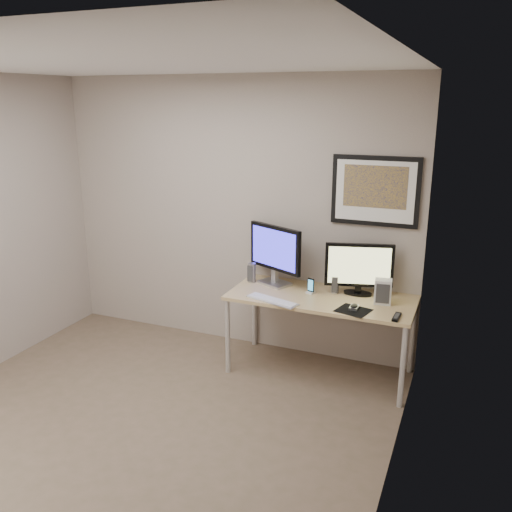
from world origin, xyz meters
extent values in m
plane|color=brown|center=(0.00, 0.00, 0.00)|extent=(3.60, 3.60, 0.00)
plane|color=white|center=(0.00, 0.00, 2.60)|extent=(3.60, 3.60, 0.00)
plane|color=gray|center=(0.00, 1.70, 1.30)|extent=(3.60, 0.00, 3.60)
plane|color=gray|center=(1.80, 0.00, 1.30)|extent=(0.00, 3.40, 3.40)
cube|color=#987849|center=(1.00, 1.35, 0.71)|extent=(1.60, 0.70, 0.03)
cylinder|color=silver|center=(0.24, 1.04, 0.35)|extent=(0.04, 0.04, 0.70)
cylinder|color=silver|center=(0.24, 1.66, 0.35)|extent=(0.04, 0.04, 0.70)
cylinder|color=silver|center=(1.76, 1.04, 0.35)|extent=(0.04, 0.04, 0.70)
cylinder|color=silver|center=(1.76, 1.66, 0.35)|extent=(0.04, 0.04, 0.70)
cube|color=black|center=(1.35, 1.68, 1.62)|extent=(0.75, 0.03, 0.60)
cube|color=silver|center=(1.35, 1.67, 1.62)|extent=(0.67, 0.00, 0.52)
cube|color=gold|center=(1.35, 1.66, 1.66)|extent=(0.54, 0.00, 0.36)
cube|color=#ADADB2|center=(0.51, 1.50, 0.74)|extent=(0.34, 0.29, 0.02)
cube|color=#ADADB2|center=(0.51, 1.50, 0.81)|extent=(0.07, 0.06, 0.12)
cube|color=black|center=(0.51, 1.50, 1.08)|extent=(0.57, 0.29, 0.41)
cube|color=#2823C4|center=(0.51, 1.47, 1.08)|extent=(0.49, 0.23, 0.35)
cube|color=black|center=(1.28, 1.51, 0.74)|extent=(0.28, 0.20, 0.02)
cube|color=black|center=(1.28, 1.51, 0.78)|extent=(0.07, 0.06, 0.06)
cube|color=black|center=(1.28, 1.51, 1.00)|extent=(0.58, 0.19, 0.38)
cube|color=#C8C680|center=(1.28, 1.50, 1.00)|extent=(0.51, 0.14, 0.33)
cylinder|color=#ADADB2|center=(0.29, 1.47, 0.82)|extent=(0.08, 0.08, 0.18)
cylinder|color=#ADADB2|center=(1.09, 1.47, 0.82)|extent=(0.08, 0.08, 0.17)
cube|color=black|center=(0.89, 1.38, 0.80)|extent=(0.08, 0.08, 0.14)
cube|color=silver|center=(0.65, 1.07, 0.74)|extent=(0.49, 0.26, 0.02)
cube|color=black|center=(1.33, 1.12, 0.73)|extent=(0.30, 0.28, 0.00)
ellipsoid|color=black|center=(1.33, 1.16, 0.75)|extent=(0.06, 0.11, 0.04)
cube|color=black|center=(1.68, 1.10, 0.74)|extent=(0.05, 0.18, 0.02)
cube|color=silver|center=(1.52, 1.37, 0.84)|extent=(0.15, 0.12, 0.21)
camera|label=1|loc=(2.16, -2.95, 2.38)|focal=38.00mm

